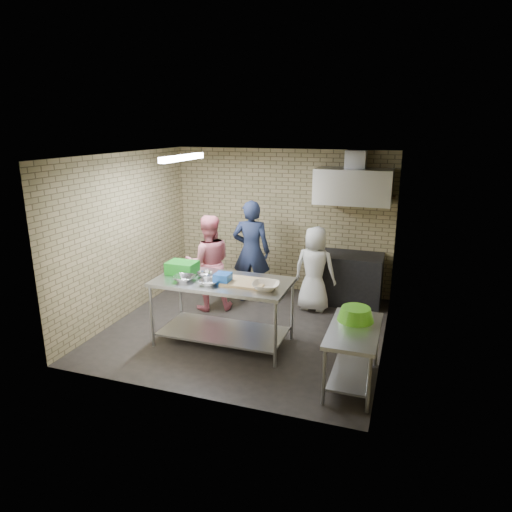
{
  "coord_description": "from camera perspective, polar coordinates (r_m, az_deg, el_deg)",
  "views": [
    {
      "loc": [
        2.32,
        -6.28,
        3.11
      ],
      "look_at": [
        0.1,
        0.2,
        1.15
      ],
      "focal_mm": 32.16,
      "sensor_mm": 36.0,
      "label": 1
    }
  ],
  "objects": [
    {
      "name": "ceramic_bowl",
      "position": [
        6.19,
        1.23,
        -3.76
      ],
      "size": [
        0.42,
        0.42,
        0.09
      ],
      "primitive_type": "imported",
      "rotation": [
        0.0,
        0.0,
        0.12
      ],
      "color": "beige",
      "rests_on": "prep_table"
    },
    {
      "name": "cutting_board",
      "position": [
        6.43,
        -1.4,
        -3.29
      ],
      "size": [
        0.6,
        0.46,
        0.03
      ],
      "primitive_type": "cube",
      "color": "tan",
      "rests_on": "prep_table"
    },
    {
      "name": "back_wall",
      "position": [
        8.78,
        3.19,
        4.38
      ],
      "size": [
        4.2,
        0.06,
        2.7
      ],
      "primitive_type": "cube",
      "color": "tan",
      "rests_on": "ground"
    },
    {
      "name": "man_navy",
      "position": [
        8.22,
        -0.59,
        0.56
      ],
      "size": [
        0.74,
        0.56,
        1.86
      ],
      "primitive_type": "imported",
      "rotation": [
        0.0,
        0.0,
        3.32
      ],
      "color": "#151935",
      "rests_on": "floor"
    },
    {
      "name": "left_wall",
      "position": [
        7.88,
        -15.82,
        2.44
      ],
      "size": [
        0.06,
        4.0,
        2.7
      ],
      "primitive_type": "cube",
      "color": "tan",
      "rests_on": "ground"
    },
    {
      "name": "fluorescent_fixture",
      "position": [
        7.12,
        -9.13,
        11.98
      ],
      "size": [
        0.1,
        1.25,
        0.08
      ],
      "primitive_type": "cube",
      "color": "white",
      "rests_on": "ceiling"
    },
    {
      "name": "prep_table",
      "position": [
        6.75,
        -4.12,
        -6.96
      ],
      "size": [
        1.95,
        0.98,
        0.98
      ],
      "primitive_type": "cube",
      "color": "#B1B4B8",
      "rests_on": "floor"
    },
    {
      "name": "green_crate",
      "position": [
        6.94,
        -9.17,
        -1.42
      ],
      "size": [
        0.43,
        0.33,
        0.17
      ],
      "primitive_type": "cube",
      "color": "#1B9321",
      "rests_on": "prep_table"
    },
    {
      "name": "front_wall",
      "position": [
        5.18,
        -8.98,
        -4.12
      ],
      "size": [
        4.2,
        0.06,
        2.7
      ],
      "primitive_type": "cube",
      "color": "tan",
      "rests_on": "ground"
    },
    {
      "name": "blue_tub",
      "position": [
        6.44,
        -4.16,
        -2.77
      ],
      "size": [
        0.22,
        0.22,
        0.14
      ],
      "primitive_type": "cube",
      "color": "blue",
      "rests_on": "prep_table"
    },
    {
      "name": "stove",
      "position": [
        8.42,
        11.32,
        -2.77
      ],
      "size": [
        1.2,
        0.7,
        0.9
      ],
      "primitive_type": "cube",
      "color": "black",
      "rests_on": "floor"
    },
    {
      "name": "hood_duct",
      "position": [
        8.21,
        12.33,
        11.7
      ],
      "size": [
        0.35,
        0.3,
        0.3
      ],
      "primitive_type": "cube",
      "color": "#A5A8AD",
      "rests_on": "back_wall"
    },
    {
      "name": "side_counter",
      "position": [
        5.89,
        11.92,
        -12.11
      ],
      "size": [
        0.6,
        1.2,
        0.75
      ],
      "primitive_type": "cube",
      "color": "silver",
      "rests_on": "floor"
    },
    {
      "name": "wall_shelf",
      "position": [
        8.29,
        14.18,
        7.23
      ],
      "size": [
        0.8,
        0.2,
        0.04
      ],
      "primitive_type": "cube",
      "color": "#3F2B19",
      "rests_on": "back_wall"
    },
    {
      "name": "ceiling",
      "position": [
        6.71,
        -1.39,
        12.45
      ],
      "size": [
        4.2,
        4.2,
        0.0
      ],
      "primitive_type": "plane",
      "rotation": [
        3.14,
        0.0,
        0.0
      ],
      "color": "black",
      "rests_on": "ground"
    },
    {
      "name": "mixing_bowl_b",
      "position": [
        6.72,
        -6.4,
        -2.33
      ],
      "size": [
        0.26,
        0.26,
        0.07
      ],
      "primitive_type": "imported",
      "rotation": [
        0.0,
        0.0,
        0.12
      ],
      "color": "silver",
      "rests_on": "prep_table"
    },
    {
      "name": "green_basin",
      "position": [
        5.92,
        12.29,
        -7.05
      ],
      "size": [
        0.46,
        0.46,
        0.17
      ],
      "primitive_type": null,
      "color": "#59C626",
      "rests_on": "side_counter"
    },
    {
      "name": "bottle_red",
      "position": [
        8.3,
        12.49,
        8.11
      ],
      "size": [
        0.07,
        0.07,
        0.18
      ],
      "primitive_type": "cylinder",
      "color": "#B22619",
      "rests_on": "wall_shelf"
    },
    {
      "name": "right_wall",
      "position": [
        6.53,
        16.25,
        -0.33
      ],
      "size": [
        0.06,
        4.0,
        2.7
      ],
      "primitive_type": "cube",
      "color": "tan",
      "rests_on": "ground"
    },
    {
      "name": "floor",
      "position": [
        7.39,
        -1.25,
        -8.95
      ],
      "size": [
        4.2,
        4.2,
        0.0
      ],
      "primitive_type": "plane",
      "color": "black",
      "rests_on": "ground"
    },
    {
      "name": "woman_white",
      "position": [
        7.91,
        7.31,
        -1.6
      ],
      "size": [
        0.77,
        0.54,
        1.48
      ],
      "primitive_type": "imported",
      "rotation": [
        0.0,
        0.0,
        3.04
      ],
      "color": "silver",
      "rests_on": "floor"
    },
    {
      "name": "mixing_bowl_a",
      "position": [
        6.59,
        -8.9,
        -2.78
      ],
      "size": [
        0.34,
        0.34,
        0.07
      ],
      "primitive_type": "imported",
      "rotation": [
        0.0,
        0.0,
        0.12
      ],
      "color": "silver",
      "rests_on": "prep_table"
    },
    {
      "name": "mixing_bowl_c",
      "position": [
        6.41,
        -5.81,
        -3.25
      ],
      "size": [
        0.31,
        0.31,
        0.07
      ],
      "primitive_type": "imported",
      "rotation": [
        0.0,
        0.0,
        0.12
      ],
      "color": "silver",
      "rests_on": "prep_table"
    },
    {
      "name": "woman_pink",
      "position": [
        7.91,
        -5.93,
        -0.87
      ],
      "size": [
        1.01,
        0.94,
        1.66
      ],
      "primitive_type": "imported",
      "rotation": [
        0.0,
        0.0,
        3.64
      ],
      "color": "pink",
      "rests_on": "floor"
    },
    {
      "name": "range_hood",
      "position": [
        8.11,
        12.01,
        8.46
      ],
      "size": [
        1.3,
        0.6,
        0.6
      ],
      "primitive_type": "cube",
      "color": "silver",
      "rests_on": "back_wall"
    }
  ]
}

